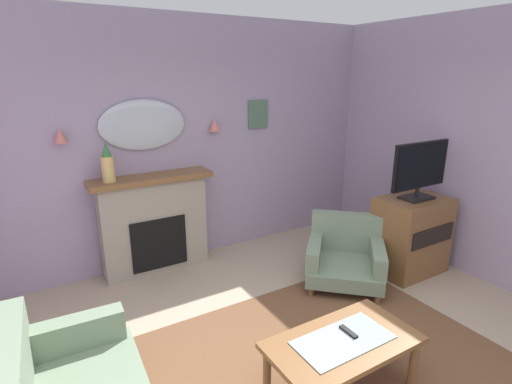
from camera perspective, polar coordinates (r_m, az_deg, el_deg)
wall_back at (r=4.87m, az=-10.46°, el=7.03°), size 6.22×0.10×2.92m
patterned_rug at (r=3.41m, az=8.45°, el=-24.89°), size 3.20×2.40×0.01m
fireplace at (r=4.75m, az=-14.45°, el=-4.60°), size 1.36×0.36×1.16m
mantel_vase_right at (r=4.41m, az=-20.67°, el=3.79°), size 0.13×0.13×0.43m
wall_mirror at (r=4.61m, az=-16.01°, el=9.29°), size 0.96×0.06×0.56m
wall_sconce_left at (r=4.42m, az=-26.49°, el=7.24°), size 0.14×0.14×0.14m
wall_sconce_right at (r=4.86m, az=-6.01°, el=9.61°), size 0.14×0.14×0.14m
framed_picture at (r=5.21m, az=0.27°, el=11.17°), size 0.28×0.03×0.36m
coffee_table at (r=3.09m, az=12.46°, el=-21.06°), size 1.10×0.60×0.45m
tv_remote at (r=3.13m, az=13.23°, el=-19.11°), size 0.04×0.16×0.02m
armchair_beside_couch at (r=4.60m, az=12.77°, el=-8.81°), size 1.14×1.15×0.71m
tv_cabinet at (r=4.97m, az=21.44°, el=-5.81°), size 0.80×0.57×0.90m
tv_flatscreen at (r=4.72m, az=22.66°, el=3.08°), size 0.84×0.24×0.65m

